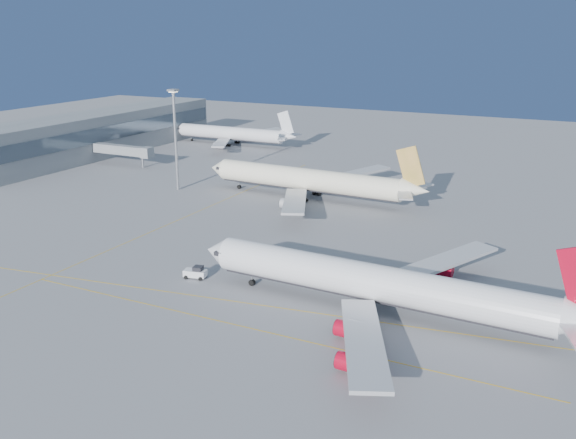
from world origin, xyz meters
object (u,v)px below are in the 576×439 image
object	(u,v)px
airliner_etihad	(312,180)
airliner_third	(233,134)
airliner_virgin	(382,285)
pushback_tug	(196,272)
light_mast	(175,131)

from	to	relation	value
airliner_etihad	airliner_third	bearing A→B (deg)	137.42
airliner_virgin	pushback_tug	distance (m)	35.89
airliner_etihad	airliner_third	world-z (taller)	airliner_etihad
airliner_third	pushback_tug	world-z (taller)	airliner_third
airliner_etihad	pushback_tug	xyz separation A→B (m)	(4.67, -61.30, -4.10)
airliner_virgin	pushback_tug	world-z (taller)	airliner_virgin
airliner_third	airliner_virgin	bearing A→B (deg)	-50.63
airliner_virgin	pushback_tug	size ratio (longest dim) A/B	15.31
airliner_virgin	airliner_etihad	distance (m)	72.86
airliner_virgin	airliner_third	xyz separation A→B (m)	(-101.97, 121.41, -0.59)
airliner_third	airliner_etihad	bearing A→B (deg)	-45.24
airliner_third	light_mast	distance (m)	73.50
airliner_virgin	airliner_etihad	bearing A→B (deg)	125.81
airliner_etihad	airliner_third	xyz separation A→B (m)	(-61.64, 60.74, -0.69)
airliner_etihad	airliner_third	distance (m)	86.54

